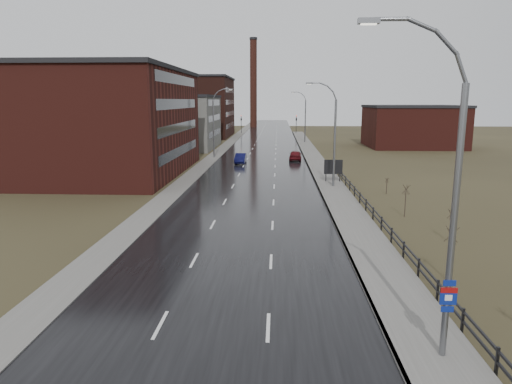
# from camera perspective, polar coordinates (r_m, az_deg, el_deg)

# --- Properties ---
(road) EXTENTS (14.00, 300.00, 0.06)m
(road) POSITION_cam_1_polar(r_m,az_deg,el_deg) (74.35, 0.66, 4.11)
(road) COLOR black
(road) RESTS_ON ground
(sidewalk_right) EXTENTS (3.20, 180.00, 0.18)m
(sidewalk_right) POSITION_cam_1_polar(r_m,az_deg,el_deg) (49.95, 9.53, 0.44)
(sidewalk_right) COLOR #595651
(sidewalk_right) RESTS_ON ground
(curb_right) EXTENTS (0.16, 180.00, 0.18)m
(curb_right) POSITION_cam_1_polar(r_m,az_deg,el_deg) (49.79, 7.79, 0.45)
(curb_right) COLOR slate
(curb_right) RESTS_ON ground
(sidewalk_left) EXTENTS (2.40, 260.00, 0.12)m
(sidewalk_left) POSITION_cam_1_polar(r_m,az_deg,el_deg) (75.08, -5.62, 4.15)
(sidewalk_left) COLOR #595651
(sidewalk_left) RESTS_ON ground
(warehouse_near) EXTENTS (22.44, 28.56, 13.50)m
(warehouse_near) POSITION_cam_1_polar(r_m,az_deg,el_deg) (63.33, -19.41, 8.32)
(warehouse_near) COLOR #471914
(warehouse_near) RESTS_ON ground
(warehouse_mid) EXTENTS (16.32, 20.40, 10.50)m
(warehouse_mid) POSITION_cam_1_polar(r_m,az_deg,el_deg) (94.08, -10.07, 8.66)
(warehouse_mid) COLOR slate
(warehouse_mid) RESTS_ON ground
(warehouse_far) EXTENTS (26.52, 24.48, 15.50)m
(warehouse_far) POSITION_cam_1_polar(r_m,az_deg,el_deg) (124.38, -9.34, 10.46)
(warehouse_far) COLOR #331611
(warehouse_far) RESTS_ON ground
(building_right) EXTENTS (18.36, 16.32, 8.50)m
(building_right) POSITION_cam_1_polar(r_m,az_deg,el_deg) (99.76, 18.99, 7.80)
(building_right) COLOR #471914
(building_right) RESTS_ON ground
(smokestack) EXTENTS (2.70, 2.70, 30.70)m
(smokestack) POSITION_cam_1_polar(r_m,az_deg,el_deg) (164.04, -0.32, 13.50)
(smokestack) COLOR #331611
(smokestack) RESTS_ON ground
(streetlight_main) EXTENTS (3.91, 0.29, 12.11)m
(streetlight_main) POSITION_cam_1_polar(r_m,az_deg,el_deg) (17.09, 22.66, -0.92)
(streetlight_main) COLOR slate
(streetlight_main) RESTS_ON ground
(streetlight_right_mid) EXTENTS (3.36, 0.28, 11.35)m
(streetlight_right_mid) POSITION_cam_1_polar(r_m,az_deg,el_deg) (50.18, 9.50, 7.11)
(streetlight_right_mid) COLOR slate
(streetlight_right_mid) RESTS_ON ground
(streetlight_left) EXTENTS (3.36, 0.28, 11.35)m
(streetlight_left) POSITION_cam_1_polar(r_m,az_deg,el_deg) (76.49, -5.12, 8.64)
(streetlight_left) COLOR slate
(streetlight_left) RESTS_ON ground
(streetlight_right_far) EXTENTS (3.36, 0.28, 11.35)m
(streetlight_right_far) POSITION_cam_1_polar(r_m,az_deg,el_deg) (103.93, 6.02, 9.34)
(streetlight_right_far) COLOR slate
(streetlight_right_far) RESTS_ON ground
(guardrail) EXTENTS (0.10, 53.05, 1.10)m
(guardrail) POSITION_cam_1_polar(r_m,az_deg,el_deg) (34.06, 15.67, -3.90)
(guardrail) COLOR black
(guardrail) RESTS_ON ground
(shrub_c) EXTENTS (0.70, 0.74, 2.98)m
(shrub_c) POSITION_cam_1_polar(r_m,az_deg,el_deg) (26.32, 23.09, -6.93)
(shrub_c) COLOR #382D23
(shrub_c) RESTS_ON ground
(shrub_d) EXTENTS (0.54, 0.56, 2.26)m
(shrub_d) POSITION_cam_1_polar(r_m,az_deg,el_deg) (33.55, 23.17, -3.78)
(shrub_d) COLOR #382D23
(shrub_d) RESTS_ON ground
(shrub_e) EXTENTS (0.63, 0.67, 2.70)m
(shrub_e) POSITION_cam_1_polar(r_m,az_deg,el_deg) (39.36, 18.18, -0.93)
(shrub_e) COLOR #382D23
(shrub_e) RESTS_ON ground
(shrub_f) EXTENTS (0.41, 0.43, 1.69)m
(shrub_f) POSITION_cam_1_polar(r_m,az_deg,el_deg) (48.56, 16.03, 0.80)
(shrub_f) COLOR #382D23
(shrub_f) RESTS_ON ground
(billboard) EXTENTS (2.12, 0.17, 2.73)m
(billboard) POSITION_cam_1_polar(r_m,az_deg,el_deg) (53.57, 9.63, 3.03)
(billboard) COLOR black
(billboard) RESTS_ON ground
(traffic_light_left) EXTENTS (0.58, 2.73, 5.30)m
(traffic_light_left) POSITION_cam_1_polar(r_m,az_deg,el_deg) (134.21, -1.87, 9.31)
(traffic_light_left) COLOR black
(traffic_light_left) RESTS_ON ground
(traffic_light_right) EXTENTS (0.58, 2.73, 5.30)m
(traffic_light_right) POSITION_cam_1_polar(r_m,az_deg,el_deg) (133.90, 5.07, 9.27)
(traffic_light_right) COLOR black
(traffic_light_right) RESTS_ON ground
(car_near) EXTENTS (1.61, 4.50, 1.48)m
(car_near) POSITION_cam_1_polar(r_m,az_deg,el_deg) (69.60, -1.93, 4.19)
(car_near) COLOR #0B0C3A
(car_near) RESTS_ON ground
(car_far) EXTENTS (2.23, 4.86, 1.61)m
(car_far) POSITION_cam_1_polar(r_m,az_deg,el_deg) (73.23, 4.95, 4.57)
(car_far) COLOR #520D13
(car_far) RESTS_ON ground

